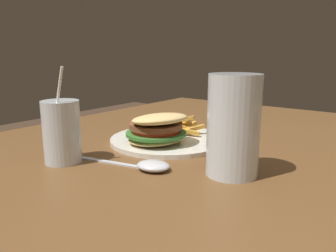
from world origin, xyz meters
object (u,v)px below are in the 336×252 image
beer_glass (233,128)px  juice_glass (62,134)px  meal_plate_near (163,133)px  spoon (150,165)px

beer_glass → juice_glass: 0.32m
meal_plate_near → juice_glass: juice_glass is taller
juice_glass → spoon: juice_glass is taller
juice_glass → spoon: size_ratio=0.93×
juice_glass → spoon: 0.18m
juice_glass → spoon: (-0.07, 0.16, -0.05)m
beer_glass → juice_glass: juice_glass is taller
meal_plate_near → juice_glass: size_ratio=1.49×
meal_plate_near → beer_glass: (0.08, 0.21, 0.06)m
beer_glass → spoon: bearing=-61.5°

